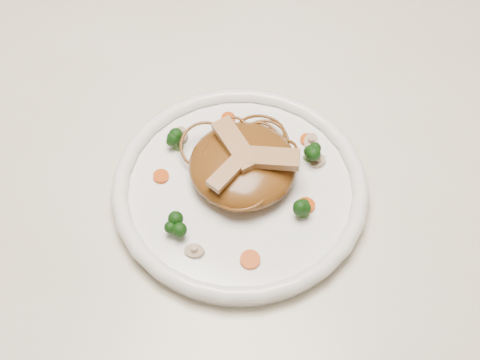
% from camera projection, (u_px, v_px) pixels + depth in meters
% --- Properties ---
extents(ground, '(4.00, 4.00, 0.00)m').
position_uv_depth(ground, '(223.00, 333.00, 1.47)').
color(ground, brown).
rests_on(ground, ground).
extents(table, '(1.20, 0.80, 0.75)m').
position_uv_depth(table, '(213.00, 165.00, 0.94)').
color(table, '#EEE2CA').
rests_on(table, ground).
extents(plate, '(0.33, 0.33, 0.02)m').
position_uv_depth(plate, '(240.00, 190.00, 0.78)').
color(plate, white).
rests_on(plate, table).
extents(noodle_mound, '(0.17, 0.17, 0.04)m').
position_uv_depth(noodle_mound, '(243.00, 165.00, 0.77)').
color(noodle_mound, brown).
rests_on(noodle_mound, plate).
extents(chicken_a, '(0.08, 0.04, 0.01)m').
position_uv_depth(chicken_a, '(267.00, 158.00, 0.74)').
color(chicken_a, tan).
rests_on(chicken_a, noodle_mound).
extents(chicken_b, '(0.07, 0.07, 0.01)m').
position_uv_depth(chicken_b, '(235.00, 144.00, 0.75)').
color(chicken_b, tan).
rests_on(chicken_b, noodle_mound).
extents(chicken_c, '(0.04, 0.06, 0.01)m').
position_uv_depth(chicken_c, '(229.00, 171.00, 0.73)').
color(chicken_c, tan).
rests_on(chicken_c, noodle_mound).
extents(broccoli_0, '(0.03, 0.03, 0.03)m').
position_uv_depth(broccoli_0, '(309.00, 151.00, 0.79)').
color(broccoli_0, '#11370B').
rests_on(broccoli_0, plate).
extents(broccoli_1, '(0.03, 0.03, 0.03)m').
position_uv_depth(broccoli_1, '(177.00, 139.00, 0.80)').
color(broccoli_1, '#11370B').
rests_on(broccoli_1, plate).
extents(broccoli_2, '(0.03, 0.03, 0.03)m').
position_uv_depth(broccoli_2, '(177.00, 224.00, 0.73)').
color(broccoli_2, '#11370B').
rests_on(broccoli_2, plate).
extents(broccoli_3, '(0.03, 0.03, 0.03)m').
position_uv_depth(broccoli_3, '(305.00, 207.00, 0.74)').
color(broccoli_3, '#11370B').
rests_on(broccoli_3, plate).
extents(carrot_0, '(0.02, 0.02, 0.00)m').
position_uv_depth(carrot_0, '(307.00, 140.00, 0.82)').
color(carrot_0, '#B94806').
rests_on(carrot_0, plate).
extents(carrot_1, '(0.03, 0.03, 0.00)m').
position_uv_depth(carrot_1, '(161.00, 176.00, 0.78)').
color(carrot_1, '#B94806').
rests_on(carrot_1, plate).
extents(carrot_2, '(0.02, 0.02, 0.00)m').
position_uv_depth(carrot_2, '(306.00, 205.00, 0.76)').
color(carrot_2, '#B94806').
rests_on(carrot_2, plate).
extents(carrot_3, '(0.02, 0.02, 0.00)m').
position_uv_depth(carrot_3, '(228.00, 118.00, 0.84)').
color(carrot_3, '#B94806').
rests_on(carrot_3, plate).
extents(carrot_4, '(0.03, 0.03, 0.00)m').
position_uv_depth(carrot_4, '(250.00, 260.00, 0.72)').
color(carrot_4, '#B94806').
rests_on(carrot_4, plate).
extents(mushroom_0, '(0.03, 0.03, 0.01)m').
position_uv_depth(mushroom_0, '(194.00, 251.00, 0.72)').
color(mushroom_0, '#CAB197').
rests_on(mushroom_0, plate).
extents(mushroom_1, '(0.03, 0.03, 0.01)m').
position_uv_depth(mushroom_1, '(318.00, 162.00, 0.79)').
color(mushroom_1, '#CAB197').
rests_on(mushroom_1, plate).
extents(mushroom_2, '(0.04, 0.04, 0.01)m').
position_uv_depth(mushroom_2, '(181.00, 135.00, 0.82)').
color(mushroom_2, '#CAB197').
rests_on(mushroom_2, plate).
extents(mushroom_3, '(0.03, 0.03, 0.01)m').
position_uv_depth(mushroom_3, '(311.00, 142.00, 0.81)').
color(mushroom_3, '#CAB197').
rests_on(mushroom_3, plate).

